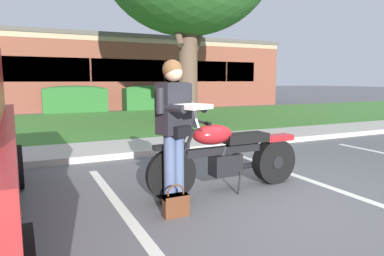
# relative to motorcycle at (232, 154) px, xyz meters

# --- Properties ---
(ground_plane) EXTENTS (140.00, 140.00, 0.00)m
(ground_plane) POSITION_rel_motorcycle_xyz_m (0.11, -0.65, -0.49)
(ground_plane) COLOR #565659
(curb_strip) EXTENTS (60.00, 0.20, 0.12)m
(curb_strip) POSITION_rel_motorcycle_xyz_m (0.11, 2.48, -0.43)
(curb_strip) COLOR #ADA89E
(curb_strip) RESTS_ON ground
(concrete_walk) EXTENTS (60.00, 1.50, 0.08)m
(concrete_walk) POSITION_rel_motorcycle_xyz_m (0.11, 3.33, -0.45)
(concrete_walk) COLOR #ADA89E
(concrete_walk) RESTS_ON ground
(grass_lawn) EXTENTS (60.00, 7.74, 0.06)m
(grass_lawn) POSITION_rel_motorcycle_xyz_m (0.11, 7.95, -0.46)
(grass_lawn) COLOR #3D752D
(grass_lawn) RESTS_ON ground
(stall_stripe_0) EXTENTS (0.22, 4.40, 0.01)m
(stall_stripe_0) POSITION_rel_motorcycle_xyz_m (-1.51, -0.45, -0.49)
(stall_stripe_0) COLOR silver
(stall_stripe_0) RESTS_ON ground
(stall_stripe_1) EXTENTS (0.22, 4.40, 0.01)m
(stall_stripe_1) POSITION_rel_motorcycle_xyz_m (1.28, -0.45, -0.49)
(stall_stripe_1) COLOR silver
(stall_stripe_1) RESTS_ON ground
(motorcycle) EXTENTS (2.24, 0.82, 1.26)m
(motorcycle) POSITION_rel_motorcycle_xyz_m (0.00, 0.00, 0.00)
(motorcycle) COLOR black
(motorcycle) RESTS_ON ground
(rider_person) EXTENTS (0.56, 0.66, 1.70)m
(rider_person) POSITION_rel_motorcycle_xyz_m (-0.91, -0.22, 0.52)
(rider_person) COLOR black
(rider_person) RESTS_ON ground
(handbag) EXTENTS (0.28, 0.13, 0.36)m
(handbag) POSITION_rel_motorcycle_xyz_m (-1.03, -0.53, -0.34)
(handbag) COLOR #562D19
(handbag) RESTS_ON ground
(hedge_left) EXTENTS (2.75, 0.90, 1.24)m
(hedge_left) POSITION_rel_motorcycle_xyz_m (-0.69, 12.21, 0.16)
(hedge_left) COLOR #286028
(hedge_left) RESTS_ON ground
(hedge_center_left) EXTENTS (2.94, 0.90, 1.24)m
(hedge_center_left) POSITION_rel_motorcycle_xyz_m (3.01, 12.21, 0.16)
(hedge_center_left) COLOR #286028
(hedge_center_left) RESTS_ON ground
(brick_building) EXTENTS (22.04, 9.63, 3.76)m
(brick_building) POSITION_rel_motorcycle_xyz_m (0.13, 17.63, 1.39)
(brick_building) COLOR brown
(brick_building) RESTS_ON ground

